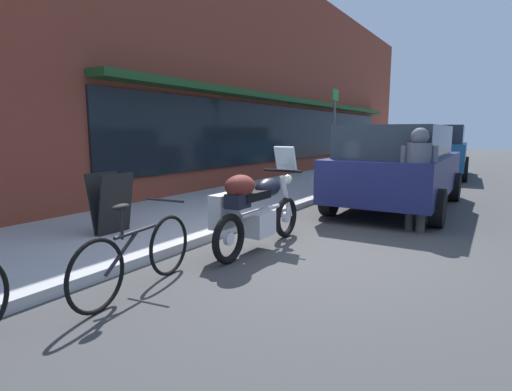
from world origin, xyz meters
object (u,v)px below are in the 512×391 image
(parked_bicycle, at_px, (137,256))
(parked_minivan, at_px, (399,165))
(parking_sign_pole, at_px, (334,128))
(pedestrian_walking, at_px, (418,167))
(parked_car_down_block, at_px, (438,150))
(touring_motorcycle, at_px, (253,207))
(sandwich_board_sign, at_px, (111,203))

(parked_bicycle, distance_m, parked_minivan, 6.21)
(parking_sign_pole, bearing_deg, pedestrian_walking, -144.76)
(parked_bicycle, xyz_separation_m, parking_sign_pole, (8.69, 1.34, 1.35))
(parked_car_down_block, bearing_deg, parking_sign_pole, 154.56)
(parked_minivan, xyz_separation_m, pedestrian_walking, (-1.92, -0.72, 0.13))
(touring_motorcycle, bearing_deg, parked_car_down_block, -3.23)
(sandwich_board_sign, bearing_deg, parked_car_down_block, -12.45)
(parked_bicycle, distance_m, parked_car_down_block, 13.38)
(parking_sign_pole, relative_size, parked_car_down_block, 0.58)
(parked_bicycle, relative_size, pedestrian_walking, 1.04)
(touring_motorcycle, distance_m, parking_sign_pole, 7.13)
(sandwich_board_sign, height_order, parked_car_down_block, parked_car_down_block)
(parked_bicycle, bearing_deg, sandwich_board_sign, 57.89)
(parked_bicycle, height_order, parking_sign_pole, parking_sign_pole)
(pedestrian_walking, xyz_separation_m, parked_car_down_block, (9.17, 0.98, -0.08))
(touring_motorcycle, relative_size, parked_bicycle, 1.22)
(touring_motorcycle, height_order, parking_sign_pole, parking_sign_pole)
(parked_car_down_block, bearing_deg, pedestrian_walking, -173.89)
(touring_motorcycle, height_order, parked_bicycle, touring_motorcycle)
(touring_motorcycle, xyz_separation_m, sandwich_board_sign, (-0.68, 2.04, -0.03))
(parked_minivan, relative_size, pedestrian_walking, 2.84)
(sandwich_board_sign, bearing_deg, parking_sign_pole, -3.65)
(touring_motorcycle, distance_m, pedestrian_walking, 2.89)
(parked_bicycle, distance_m, sandwich_board_sign, 2.16)
(touring_motorcycle, bearing_deg, parking_sign_pole, 12.82)
(pedestrian_walking, distance_m, sandwich_board_sign, 4.78)
(sandwich_board_sign, bearing_deg, pedestrian_walking, -50.54)
(touring_motorcycle, xyz_separation_m, parking_sign_pole, (6.86, 1.56, 1.13))
(touring_motorcycle, height_order, sandwich_board_sign, touring_motorcycle)
(parked_bicycle, relative_size, parked_car_down_block, 0.37)
(parked_minivan, bearing_deg, touring_motorcycle, 167.97)
(pedestrian_walking, relative_size, parking_sign_pole, 0.61)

